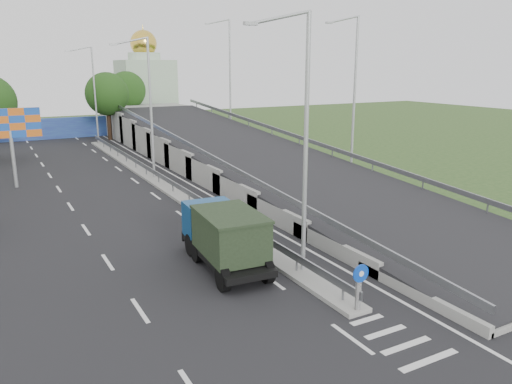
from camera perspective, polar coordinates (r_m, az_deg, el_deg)
ground at (r=16.61m, az=16.52°, el=-16.41°), size 160.00×160.00×0.00m
road_surface at (r=31.85m, az=-13.95°, el=-1.28°), size 26.00×90.00×0.04m
median at (r=36.35m, az=-11.04°, el=0.96°), size 1.00×44.00×0.20m
overpass_ramp at (r=38.87m, az=-0.55°, el=4.57°), size 10.00×50.00×3.50m
median_guardrail at (r=36.21m, az=-11.09°, el=1.96°), size 0.09×44.00×0.71m
sign_bollard at (r=17.53m, az=11.69°, el=-10.59°), size 0.64×0.23×1.67m
lamp_post_near at (r=19.21m, az=5.28°, el=6.72°), size 2.74×0.18×10.08m
lamp_post_mid at (r=37.44m, az=-12.25°, el=10.13°), size 2.74×0.18×10.08m
lamp_post_far at (r=56.87m, az=-18.16°, el=11.07°), size 2.74×0.18×10.08m
blue_wall at (r=62.56m, az=-22.60°, el=6.67°), size 30.00×0.50×2.40m
church at (r=72.82m, az=-12.48°, el=11.60°), size 7.00×7.00×13.80m
billboard at (r=38.07m, az=-26.33°, el=6.59°), size 4.00×0.24×5.50m
tree_median_far at (r=59.23m, az=-16.66°, el=10.67°), size 4.80×4.80×7.60m
tree_ramp_far at (r=66.96m, az=-14.57°, el=11.16°), size 4.80×4.80×7.60m
dump_truck at (r=21.07m, az=-3.68°, el=-4.85°), size 2.58×5.97×2.57m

